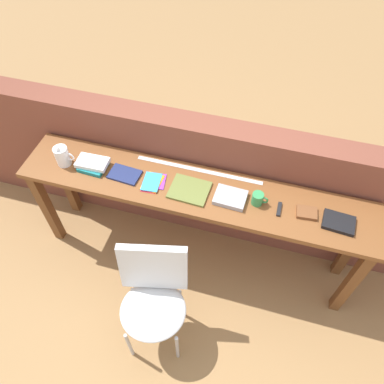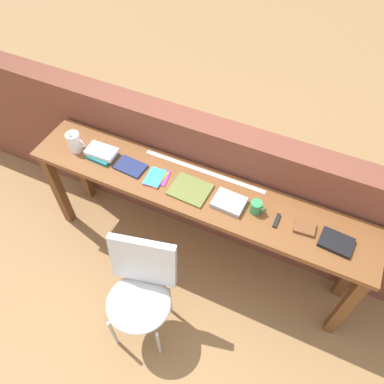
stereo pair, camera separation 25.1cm
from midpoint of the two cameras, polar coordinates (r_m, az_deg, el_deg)
ground_plane at (r=3.16m, az=-3.62°, el=-13.85°), size 40.00×40.00×0.00m
brick_wall_back at (r=2.99m, az=-0.35°, el=1.73°), size 6.00×0.20×1.17m
sideboard at (r=2.67m, az=-2.40°, el=-1.50°), size 2.50×0.44×0.88m
chair_white_moulded at (r=2.57m, az=-8.82°, el=-15.57°), size 0.53×0.54×0.89m
pitcher_white at (r=2.85m, az=-21.56°, el=4.99°), size 0.14×0.10×0.18m
book_stack_leftmost at (r=2.79m, az=-17.40°, el=3.92°), size 0.23×0.17×0.06m
magazine_cycling at (r=2.69m, az=-12.87°, el=2.47°), size 0.23×0.16×0.02m
pamphlet_pile_colourful at (r=2.61m, az=-8.76°, el=1.35°), size 0.16×0.19×0.01m
book_open_centre at (r=2.54m, az=-3.22°, el=0.14°), size 0.27×0.23×0.02m
book_grey_hardcover at (r=2.48m, az=2.99°, el=-1.03°), size 0.22×0.17×0.04m
mug at (r=2.46m, az=7.16°, el=-1.22°), size 0.11×0.08×0.09m
multitool_folded at (r=2.48m, az=10.34°, el=-2.78°), size 0.02×0.11×0.02m
leather_journal_brown at (r=2.49m, az=14.38°, el=-3.25°), size 0.14×0.11×0.02m
book_repair_rightmost at (r=2.50m, az=18.83°, el=-4.61°), size 0.21×0.16×0.03m
ruler_metal_back_edge at (r=2.66m, az=-1.64°, el=3.20°), size 0.92×0.03×0.00m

